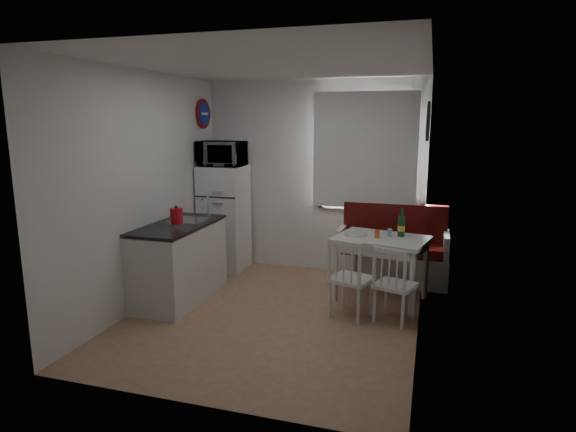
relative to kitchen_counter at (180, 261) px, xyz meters
name	(u,v)px	position (x,y,z in m)	size (l,w,h in m)	color
floor	(274,315)	(1.20, -0.16, -0.46)	(3.00, 3.50, 0.02)	#9B7452
ceiling	(272,64)	(1.20, -0.16, 2.14)	(3.00, 3.50, 0.02)	white
wall_back	(313,177)	(1.20, 1.59, 0.84)	(3.00, 0.02, 2.60)	white
wall_front	(192,233)	(1.20, -1.91, 0.84)	(3.00, 0.02, 2.60)	white
wall_left	(145,190)	(-0.30, -0.16, 0.84)	(0.02, 3.50, 2.60)	white
wall_right	(425,203)	(2.70, -0.16, 0.84)	(0.02, 3.50, 2.60)	white
window	(365,154)	(1.90, 1.56, 1.17)	(1.22, 0.06, 1.47)	silver
curtain	(364,151)	(1.90, 1.49, 1.22)	(1.35, 0.02, 1.50)	white
kitchen_counter	(180,261)	(0.00, 0.00, 0.00)	(0.62, 1.32, 1.16)	silver
wall_sign	(204,114)	(-0.27, 1.29, 1.69)	(0.40, 0.40, 0.03)	navy
picture_frame	(428,121)	(2.67, 0.94, 1.59)	(0.04, 0.52, 0.42)	black
bench	(392,256)	(2.32, 1.36, -0.13)	(1.39, 0.54, 1.00)	silver
dining_table	(382,244)	(2.25, 0.62, 0.21)	(1.14, 0.91, 0.75)	silver
chair_left	(350,271)	(2.00, -0.03, 0.08)	(0.50, 0.50, 0.46)	silver
chair_right	(395,278)	(2.45, -0.03, 0.05)	(0.48, 0.47, 0.44)	silver
fridge	(225,218)	(0.02, 1.24, 0.27)	(0.58, 0.58, 1.45)	white
microwave	(221,154)	(0.02, 1.19, 1.17)	(0.61, 0.41, 0.34)	white
kettle	(177,216)	(0.05, -0.11, 0.56)	(0.17, 0.17, 0.22)	red
wine_bottle	(401,222)	(2.45, 0.72, 0.46)	(0.08, 0.08, 0.33)	#16461F
drinking_glass_orange	(377,234)	(2.20, 0.57, 0.35)	(0.06, 0.06, 0.09)	orange
drinking_glass_blue	(390,233)	(2.33, 0.67, 0.34)	(0.05, 0.05, 0.09)	#78BBCC
plate	(356,234)	(1.95, 0.64, 0.31)	(0.27, 0.27, 0.02)	white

